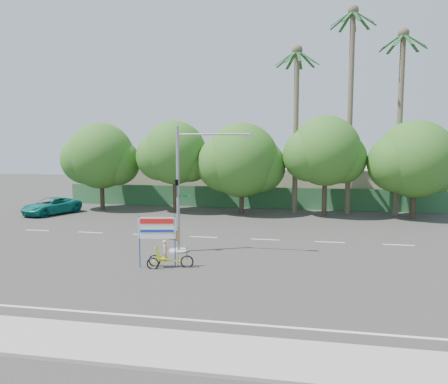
# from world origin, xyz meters

# --- Properties ---
(ground) EXTENTS (120.00, 120.00, 0.00)m
(ground) POSITION_xyz_m (0.00, 0.00, 0.00)
(ground) COLOR #33302D
(ground) RESTS_ON ground
(sidewalk_near) EXTENTS (50.00, 2.40, 0.12)m
(sidewalk_near) POSITION_xyz_m (0.00, -7.50, 0.06)
(sidewalk_near) COLOR gray
(sidewalk_near) RESTS_ON ground
(fence) EXTENTS (38.00, 0.08, 2.00)m
(fence) POSITION_xyz_m (0.00, 21.50, 1.00)
(fence) COLOR #336B3D
(fence) RESTS_ON ground
(building_left) EXTENTS (12.00, 8.00, 4.00)m
(building_left) POSITION_xyz_m (-10.00, 26.00, 2.00)
(building_left) COLOR #B4A78F
(building_left) RESTS_ON ground
(building_right) EXTENTS (14.00, 8.00, 3.60)m
(building_right) POSITION_xyz_m (8.00, 26.00, 1.80)
(building_right) COLOR #B4A78F
(building_right) RESTS_ON ground
(tree_far_left) EXTENTS (7.14, 6.00, 7.96)m
(tree_far_left) POSITION_xyz_m (-14.05, 18.00, 4.76)
(tree_far_left) COLOR #473828
(tree_far_left) RESTS_ON ground
(tree_left) EXTENTS (6.66, 5.60, 8.07)m
(tree_left) POSITION_xyz_m (-7.05, 18.00, 5.06)
(tree_left) COLOR #473828
(tree_left) RESTS_ON ground
(tree_center) EXTENTS (7.62, 6.40, 7.85)m
(tree_center) POSITION_xyz_m (-1.05, 18.00, 4.47)
(tree_center) COLOR #473828
(tree_center) RESTS_ON ground
(tree_right) EXTENTS (6.90, 5.80, 8.36)m
(tree_right) POSITION_xyz_m (5.95, 18.00, 5.24)
(tree_right) COLOR #473828
(tree_right) RESTS_ON ground
(tree_far_right) EXTENTS (7.38, 6.20, 7.94)m
(tree_far_right) POSITION_xyz_m (12.95, 18.00, 4.64)
(tree_far_right) COLOR #473828
(tree_far_right) RESTS_ON ground
(palm_tall) EXTENTS (3.73, 3.79, 17.45)m
(palm_tall) POSITION_xyz_m (8.00, 19.50, 10.46)
(palm_tall) COLOR #70604C
(palm_tall) RESTS_ON ground
(palm_mid) EXTENTS (3.73, 3.79, 15.45)m
(palm_mid) POSITION_xyz_m (12.00, 19.50, 9.40)
(palm_mid) COLOR #70604C
(palm_mid) RESTS_ON ground
(palm_short) EXTENTS (3.73, 3.79, 14.45)m
(palm_short) POSITION_xyz_m (3.50, 19.50, 8.86)
(palm_short) COLOR #70604C
(palm_short) RESTS_ON ground
(traffic_signal) EXTENTS (4.72, 1.10, 7.00)m
(traffic_signal) POSITION_xyz_m (-2.20, 3.98, 2.92)
(traffic_signal) COLOR gray
(traffic_signal) RESTS_ON ground
(trike_billboard) EXTENTS (2.64, 0.87, 2.63)m
(trike_billboard) POSITION_xyz_m (-2.34, 0.78, 1.06)
(trike_billboard) COLOR black
(trike_billboard) RESTS_ON ground
(pickup_truck) EXTENTS (4.05, 5.65, 1.43)m
(pickup_truck) POSITION_xyz_m (-17.11, 14.65, 0.72)
(pickup_truck) COLOR #107571
(pickup_truck) RESTS_ON ground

